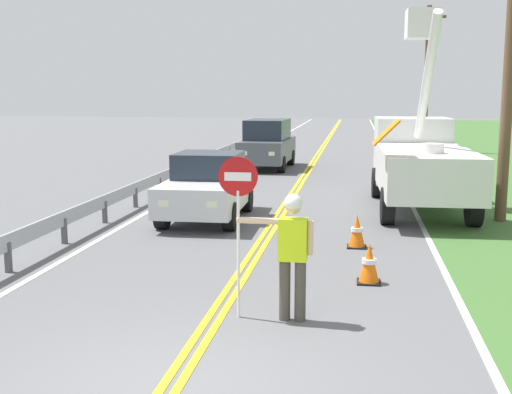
{
  "coord_description": "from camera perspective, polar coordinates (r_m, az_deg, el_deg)",
  "views": [
    {
      "loc": [
        1.95,
        -6.39,
        3.2
      ],
      "look_at": [
        0.05,
        5.9,
        1.2
      ],
      "focal_mm": 45.36,
      "sensor_mm": 36.0,
      "label": 1
    }
  ],
  "objects": [
    {
      "name": "centerline_yellow_left",
      "position": [
        26.66,
        4.34,
        2.21
      ],
      "size": [
        0.11,
        110.0,
        0.01
      ],
      "primitive_type": "cube",
      "color": "yellow",
      "rests_on": "ground"
    },
    {
      "name": "edge_line_left",
      "position": [
        27.16,
        -3.07,
        2.35
      ],
      "size": [
        0.12,
        110.0,
        0.01
      ],
      "primitive_type": "cube",
      "color": "silver",
      "rests_on": "ground"
    },
    {
      "name": "traffic_cone_mid",
      "position": [
        13.7,
        8.89,
        -3.05
      ],
      "size": [
        0.4,
        0.4,
        0.7
      ],
      "color": "orange",
      "rests_on": "ground"
    },
    {
      "name": "centerline_yellow_right",
      "position": [
        26.65,
        4.72,
        2.21
      ],
      "size": [
        0.11,
        110.0,
        0.01
      ],
      "primitive_type": "cube",
      "color": "yellow",
      "rests_on": "ground"
    },
    {
      "name": "ground_plane",
      "position": [
        7.41,
        -7.71,
        -16.52
      ],
      "size": [
        160.0,
        160.0,
        0.0
      ],
      "primitive_type": "plane",
      "color": "#5B5B5E"
    },
    {
      "name": "oncoming_suv_second",
      "position": [
        27.87,
        1.03,
        4.72
      ],
      "size": [
        2.04,
        4.66,
        2.1
      ],
      "color": "#4C5156",
      "rests_on": "ground"
    },
    {
      "name": "traffic_cone_lead",
      "position": [
        11.2,
        9.95,
        -5.82
      ],
      "size": [
        0.4,
        0.4,
        0.7
      ],
      "color": "orange",
      "rests_on": "ground"
    },
    {
      "name": "flagger_worker",
      "position": [
        9.09,
        3.2,
        -4.58
      ],
      "size": [
        1.09,
        0.25,
        1.83
      ],
      "color": "#474238",
      "rests_on": "ground"
    },
    {
      "name": "utility_bucket_truck",
      "position": [
        18.72,
        14.19,
        3.38
      ],
      "size": [
        2.67,
        6.87,
        5.51
      ],
      "color": "silver",
      "rests_on": "ground"
    },
    {
      "name": "stop_sign_paddle",
      "position": [
        9.08,
        -1.59,
        -0.32
      ],
      "size": [
        0.56,
        0.04,
        2.33
      ],
      "color": "silver",
      "rests_on": "ground"
    },
    {
      "name": "utility_pole_mid",
      "position": [
        37.11,
        14.81,
        10.24
      ],
      "size": [
        1.8,
        0.28,
        7.88
      ],
      "color": "brown",
      "rests_on": "ground"
    },
    {
      "name": "utility_pole_near",
      "position": [
        17.28,
        21.55,
        12.6
      ],
      "size": [
        1.8,
        0.28,
        8.5
      ],
      "color": "brown",
      "rests_on": "ground"
    },
    {
      "name": "guardrail_left_shoulder",
      "position": [
        21.85,
        -7.64,
        2.0
      ],
      "size": [
        0.1,
        32.0,
        0.71
      ],
      "color": "#9EA0A3",
      "rests_on": "ground"
    },
    {
      "name": "oncoming_sedan_nearest",
      "position": [
        16.56,
        -4.3,
        0.88
      ],
      "size": [
        1.97,
        4.13,
        1.7
      ],
      "color": "silver",
      "rests_on": "ground"
    },
    {
      "name": "edge_line_right",
      "position": [
        26.64,
        12.28,
        2.02
      ],
      "size": [
        0.12,
        110.0,
        0.01
      ],
      "primitive_type": "cube",
      "color": "silver",
      "rests_on": "ground"
    }
  ]
}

